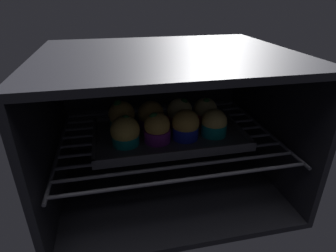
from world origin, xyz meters
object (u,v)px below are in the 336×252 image
at_px(baking_tray, 168,134).
at_px(muffin_row0_col1, 157,128).
at_px(muffin_row1_col0, 122,117).
at_px(muffin_row1_col1, 151,116).
at_px(muffin_row0_col2, 186,125).
at_px(muffin_row0_col3, 214,124).
at_px(muffin_row1_col3, 205,112).
at_px(muffin_row1_col2, 180,113).
at_px(muffin_row0_col0, 125,132).

bearing_deg(baking_tray, muffin_row0_col1, -132.48).
bearing_deg(muffin_row1_col0, muffin_row1_col1, -0.71).
bearing_deg(muffin_row0_col2, muffin_row0_col1, -179.12).
height_order(muffin_row0_col3, muffin_row1_col3, muffin_row1_col3).
height_order(muffin_row0_col1, muffin_row1_col3, muffin_row0_col1).
height_order(muffin_row1_col1, muffin_row1_col2, muffin_row1_col2).
xyz_separation_m(muffin_row1_col2, muffin_row1_col3, (0.07, 0.00, -0.00)).
distance_m(baking_tray, muffin_row0_col1, 0.06).
height_order(muffin_row0_col2, muffin_row1_col1, muffin_row0_col2).
height_order(muffin_row0_col2, muffin_row1_col3, same).
height_order(muffin_row0_col1, muffin_row1_col1, muffin_row0_col1).
bearing_deg(muffin_row0_col2, muffin_row1_col1, 133.37).
xyz_separation_m(muffin_row0_col1, muffin_row0_col2, (0.07, 0.00, 0.00)).
bearing_deg(muffin_row0_col3, muffin_row1_col0, 161.25).
height_order(muffin_row0_col1, muffin_row1_col2, muffin_row1_col2).
bearing_deg(muffin_row0_col3, muffin_row0_col1, -178.65).
bearing_deg(muffin_row1_col2, muffin_row1_col0, 178.61).
distance_m(muffin_row0_col3, muffin_row1_col1, 0.17).
bearing_deg(baking_tray, muffin_row1_col2, 43.14).
relative_size(muffin_row0_col1, muffin_row1_col2, 0.97).
relative_size(muffin_row0_col0, muffin_row0_col3, 1.09).
bearing_deg(baking_tray, muffin_row0_col3, -17.41).
height_order(muffin_row0_col3, muffin_row1_col1, muffin_row1_col1).
relative_size(muffin_row1_col0, muffin_row1_col3, 1.13).
bearing_deg(muffin_row0_col3, muffin_row1_col3, 88.91).
relative_size(muffin_row0_col2, muffin_row0_col3, 1.11).
bearing_deg(muffin_row0_col1, muffin_row1_col1, 91.74).
bearing_deg(muffin_row1_col3, muffin_row0_col1, -152.19).
bearing_deg(muffin_row0_col1, muffin_row1_col0, 134.57).
bearing_deg(muffin_row1_col2, muffin_row1_col1, 177.95).
height_order(muffin_row0_col0, muffin_row1_col2, muffin_row1_col2).
xyz_separation_m(muffin_row1_col0, muffin_row1_col2, (0.15, -0.00, -0.00)).
height_order(baking_tray, muffin_row0_col0, muffin_row0_col0).
bearing_deg(muffin_row1_col2, muffin_row1_col3, 1.45).
distance_m(muffin_row0_col0, muffin_row0_col3, 0.22).
relative_size(muffin_row1_col2, muffin_row1_col3, 1.06).
relative_size(baking_tray, muffin_row1_col0, 4.48).
bearing_deg(muffin_row0_col2, muffin_row1_col3, 45.08).
bearing_deg(muffin_row0_col1, muffin_row0_col0, 179.00).
xyz_separation_m(muffin_row0_col3, muffin_row1_col2, (-0.07, 0.07, 0.01)).
distance_m(muffin_row1_col0, muffin_row1_col2, 0.15).
bearing_deg(muffin_row1_col3, muffin_row0_col2, -134.92).
bearing_deg(muffin_row0_col3, baking_tray, 162.59).
distance_m(muffin_row0_col1, muffin_row1_col0, 0.11).
distance_m(muffin_row0_col2, muffin_row1_col3, 0.11).
bearing_deg(muffin_row0_col1, baking_tray, 47.52).
distance_m(muffin_row0_col0, muffin_row1_col1, 0.11).
relative_size(muffin_row1_col1, muffin_row1_col3, 0.99).
distance_m(muffin_row0_col1, muffin_row0_col3, 0.15).
xyz_separation_m(baking_tray, muffin_row1_col0, (-0.11, 0.04, 0.04)).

